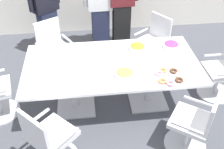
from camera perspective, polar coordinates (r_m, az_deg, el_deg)
name	(u,v)px	position (r m, az deg, el deg)	size (l,w,h in m)	color
ground_plane	(112,103)	(4.17, 0.00, -6.02)	(10.00, 10.00, 0.01)	#4C4F56
conference_table	(112,70)	(3.75, 0.00, 0.90)	(2.40, 1.20, 0.75)	white
office_chair_0	(223,73)	(4.40, 22.58, 0.29)	(0.55, 0.55, 0.91)	silver
office_chair_1	(153,44)	(4.79, 8.73, 6.34)	(0.75, 0.75, 0.91)	silver
office_chair_2	(54,51)	(4.67, -12.23, 4.94)	(0.74, 0.74, 0.91)	silver
office_chair_4	(49,141)	(3.24, -13.15, -13.58)	(0.76, 0.76, 0.91)	silver
office_chair_5	(194,126)	(3.45, 17.14, -10.33)	(0.75, 0.75, 0.91)	silver
person_standing_0	(45,6)	(4.98, -14.03, 13.97)	(0.53, 0.44, 1.81)	#232842
person_standing_1	(100,5)	(5.03, -2.57, 14.53)	(0.61, 0.24, 1.70)	#232842
person_standing_2	(122,0)	(5.01, 2.13, 15.57)	(0.61, 0.24, 1.85)	black
snack_bowl_candy_mix	(171,45)	(4.07, 12.50, 6.13)	(0.23, 0.23, 0.10)	white
snack_bowl_cookies	(125,73)	(3.43, 2.72, 0.23)	(0.25, 0.25, 0.08)	white
snack_bowl_chips_orange	(137,47)	(3.96, 5.41, 5.82)	(0.24, 0.24, 0.09)	white
donut_platter	(169,77)	(3.48, 12.08, -0.47)	(0.37, 0.37, 0.04)	white
napkin_pile	(44,74)	(3.54, -14.18, 0.02)	(0.16, 0.16, 0.06)	white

